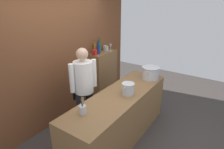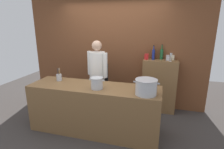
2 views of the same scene
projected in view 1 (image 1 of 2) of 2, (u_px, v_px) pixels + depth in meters
ground_plane at (119, 137)px, 3.57m from camera, size 8.00×8.00×0.00m
brick_back_panel at (60, 49)px, 3.75m from camera, size 4.40×0.10×3.00m
prep_counter at (119, 117)px, 3.41m from camera, size 2.41×0.70×0.90m
bar_cabinet at (104, 75)px, 4.84m from camera, size 0.76×0.32×1.22m
chef at (84, 85)px, 3.43m from camera, size 0.50×0.40×1.66m
stockpot_large at (150, 73)px, 3.84m from camera, size 0.41×0.35×0.25m
stockpot_small at (128, 89)px, 3.22m from camera, size 0.28×0.22×0.20m
utensil_crock at (83, 109)px, 2.67m from camera, size 0.10×0.10×0.26m
wine_bottle_amber at (95, 48)px, 4.49m from camera, size 0.06×0.06×0.32m
wine_bottle_cobalt at (98, 49)px, 4.44m from camera, size 0.07×0.07×0.32m
wine_bottle_green at (100, 47)px, 4.63m from camera, size 0.07×0.07×0.33m
wine_glass_short at (111, 46)px, 4.68m from camera, size 0.06×0.06×0.18m
spice_tin_silver at (106, 49)px, 4.71m from camera, size 0.07×0.07×0.12m
spice_tin_cream at (105, 48)px, 4.83m from camera, size 0.09×0.09×0.10m
spice_tin_red at (95, 53)px, 4.35m from camera, size 0.09×0.09×0.12m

